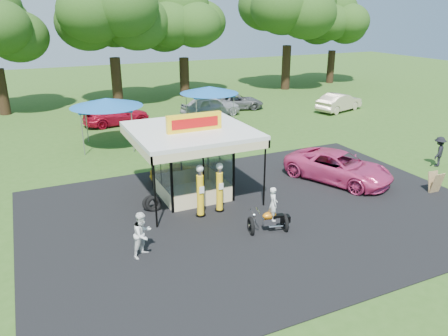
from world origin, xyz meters
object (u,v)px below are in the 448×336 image
Objects in this scene: gas_station_kiosk at (191,161)px; bg_car_e at (339,102)px; gas_pump_right at (220,188)px; tent_east at (209,90)px; kiosk_car at (177,172)px; spectator_east_a at (439,152)px; motorcycle at (271,214)px; bg_car_b at (117,115)px; gas_pump_left at (200,192)px; tent_west at (106,103)px; bg_car_c at (211,106)px; bg_car_d at (237,102)px; spectator_west at (143,234)px; a_frame_sign at (435,183)px; pink_sedan at (338,167)px.

bg_car_e is (18.55, 11.96, -0.99)m from gas_station_kiosk.
gas_pump_right is 0.52× the size of tent_east.
kiosk_car is 15.00m from spectator_east_a.
gas_station_kiosk reaches higher than gas_pump_right.
bg_car_b is at bearing 109.03° from motorcycle.
bg_car_b is 19.23m from bg_car_e.
gas_station_kiosk reaches higher than gas_pump_left.
gas_station_kiosk is 1.17× the size of tent_west.
bg_car_d is (3.27, 1.62, -0.20)m from bg_car_c.
bg_car_e is at bearing -105.84° from bg_car_d.
tent_east is at bearing 25.68° from spectator_west.
bg_car_d is 1.00× the size of bg_car_e.
gas_station_kiosk is 3.09× the size of spectator_west.
spectator_west is at bearing -120.60° from tent_east.
a_frame_sign is at bearing -158.04° from bg_car_b.
kiosk_car is 0.64× the size of tent_east.
tent_east is (-4.68, -4.67, 2.14)m from bg_car_d.
gas_station_kiosk is at bearing 105.97° from bg_car_e.
tent_west is at bearing 132.40° from bg_car_d.
tent_west reaches higher than bg_car_d.
gas_station_kiosk reaches higher than tent_east.
pink_sedan is at bearing -82.93° from tent_east.
gas_station_kiosk is 5.16m from motorcycle.
motorcycle is 0.44× the size of tent_west.
bg_car_c is 1.14× the size of tent_east.
a_frame_sign is 0.22× the size of bg_car_d.
gas_pump_right is at bearing -78.21° from tent_west.
spectator_east_a reaches higher than bg_car_b.
tent_east reaches higher than bg_car_e.
spectator_west is 0.39× the size of tent_east.
bg_car_e is (11.12, -2.97, -0.07)m from bg_car_c.
motorcycle is 9.41m from a_frame_sign.
bg_car_d is 14.57m from tent_west.
bg_car_b is at bearing 91.33° from gas_station_kiosk.
a_frame_sign is at bearing -68.66° from pink_sedan.
bg_car_c is at bearing -101.23° from bg_car_b.
a_frame_sign is at bearing -13.78° from gas_pump_right.
tent_west is at bearing 134.92° from a_frame_sign.
pink_sedan is (8.16, 0.85, -0.37)m from gas_pump_left.
gas_pump_right is 12.38m from tent_west.
bg_car_e is at bearing 38.04° from gas_pump_right.
spectator_west is 19.03m from tent_east.
gas_pump_right reaches higher than bg_car_c.
gas_station_kiosk is at bearing 174.00° from bg_car_b.
pink_sedan is at bearing -49.24° from tent_west.
tent_east reaches higher than gas_pump_left.
spectator_west reaches higher than bg_car_b.
kiosk_car is at bearing 27.65° from spectator_west.
bg_car_e is (19.04, 14.25, -0.36)m from gas_pump_left.
gas_pump_right is at bearing 175.38° from bg_car_b.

